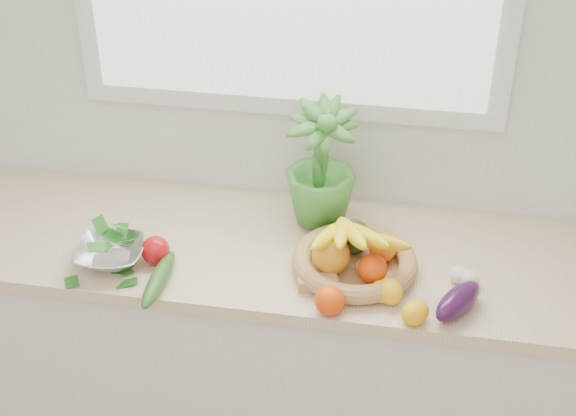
% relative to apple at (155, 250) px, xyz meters
% --- Properties ---
extents(back_wall, '(4.50, 0.02, 2.70)m').
position_rel_apple_xyz_m(back_wall, '(0.32, 0.44, 0.41)').
color(back_wall, white).
rests_on(back_wall, ground).
extents(counter_cabinet, '(2.20, 0.58, 0.86)m').
position_rel_apple_xyz_m(counter_cabinet, '(0.32, 0.14, -0.51)').
color(counter_cabinet, silver).
rests_on(counter_cabinet, ground).
extents(countertop, '(2.24, 0.62, 0.04)m').
position_rel_apple_xyz_m(countertop, '(0.32, 0.14, -0.06)').
color(countertop, beige).
rests_on(countertop, counter_cabinet).
extents(orange_loose, '(0.10, 0.10, 0.08)m').
position_rel_apple_xyz_m(orange_loose, '(0.53, -0.14, -0.00)').
color(orange_loose, '#F04307').
rests_on(orange_loose, countertop).
extents(lemon_a, '(0.10, 0.11, 0.07)m').
position_rel_apple_xyz_m(lemon_a, '(0.68, -0.06, -0.01)').
color(lemon_a, '#F9B20D').
rests_on(lemon_a, countertop).
extents(lemon_b, '(0.10, 0.11, 0.07)m').
position_rel_apple_xyz_m(lemon_b, '(0.75, -0.14, -0.01)').
color(lemon_b, '#F6B20D').
rests_on(lemon_b, countertop).
extents(lemon_c, '(0.09, 0.09, 0.06)m').
position_rel_apple_xyz_m(lemon_c, '(0.66, -0.06, -0.01)').
color(lemon_c, '#FFB20D').
rests_on(lemon_c, countertop).
extents(apple, '(0.09, 0.09, 0.08)m').
position_rel_apple_xyz_m(apple, '(0.00, 0.00, 0.00)').
color(apple, red).
rests_on(apple, countertop).
extents(ginger, '(0.12, 0.07, 0.04)m').
position_rel_apple_xyz_m(ginger, '(0.48, -0.04, -0.02)').
color(ginger, tan).
rests_on(ginger, countertop).
extents(garlic_a, '(0.07, 0.07, 0.04)m').
position_rel_apple_xyz_m(garlic_a, '(0.60, 0.06, -0.02)').
color(garlic_a, white).
rests_on(garlic_a, countertop).
extents(garlic_b, '(0.07, 0.07, 0.05)m').
position_rel_apple_xyz_m(garlic_b, '(0.87, 0.06, -0.02)').
color(garlic_b, white).
rests_on(garlic_b, countertop).
extents(garlic_c, '(0.07, 0.07, 0.05)m').
position_rel_apple_xyz_m(garlic_c, '(0.89, 0.05, -0.02)').
color(garlic_c, silver).
rests_on(garlic_c, countertop).
extents(eggplant, '(0.16, 0.20, 0.08)m').
position_rel_apple_xyz_m(eggplant, '(0.86, -0.07, -0.00)').
color(eggplant, '#300E34').
rests_on(eggplant, countertop).
extents(cucumber, '(0.05, 0.26, 0.05)m').
position_rel_apple_xyz_m(cucumber, '(0.04, -0.11, -0.02)').
color(cucumber, '#285A1A').
rests_on(cucumber, countertop).
extents(radish, '(0.04, 0.04, 0.03)m').
position_rel_apple_xyz_m(radish, '(0.04, -0.08, -0.03)').
color(radish, red).
rests_on(radish, countertop).
extents(potted_herb, '(0.23, 0.23, 0.39)m').
position_rel_apple_xyz_m(potted_herb, '(0.44, 0.29, 0.17)').
color(potted_herb, '#408C33').
rests_on(potted_herb, countertop).
extents(fruit_basket, '(0.47, 0.47, 0.19)m').
position_rel_apple_xyz_m(fruit_basket, '(0.57, 0.06, 0.01)').
color(fruit_basket, tan).
rests_on(fruit_basket, countertop).
extents(colander_with_spinach, '(0.23, 0.23, 0.11)m').
position_rel_apple_xyz_m(colander_with_spinach, '(-0.12, -0.03, 0.01)').
color(colander_with_spinach, silver).
rests_on(colander_with_spinach, countertop).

